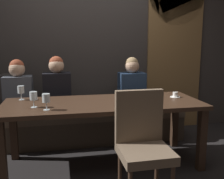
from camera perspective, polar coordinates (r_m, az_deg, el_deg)
ground at (r=3.20m, az=-1.83°, el=-15.72°), size 9.00×9.00×0.00m
back_wall_tiled at (r=4.08m, az=-4.84°, el=11.66°), size 6.00×0.12×3.00m
arched_door at (r=4.38m, az=13.39°, el=9.56°), size 0.90×0.05×2.55m
dining_table at (r=2.97m, az=-1.91°, el=-4.35°), size 2.20×0.84×0.74m
banquette_bench at (r=3.76m, az=-3.63°, el=-7.93°), size 2.50×0.44×0.45m
chair_near_side at (r=2.38m, az=6.59°, el=-10.57°), size 0.45×0.45×0.98m
diner_redhead at (r=3.65m, az=-19.59°, el=0.10°), size 0.36×0.24×0.73m
diner_bearded at (r=3.58m, az=-11.75°, el=0.60°), size 0.36×0.24×0.77m
diner_far_end at (r=3.73m, az=4.28°, el=0.99°), size 0.36×0.24×0.74m
wine_glass_end_right at (r=2.80m, az=-16.59°, el=-1.48°), size 0.08×0.08×0.16m
wine_glass_near_left at (r=2.66m, az=-14.02°, el=-1.96°), size 0.08×0.08×0.16m
wine_glass_center_back at (r=3.21m, az=-19.06°, el=-0.16°), size 0.08×0.08×0.16m
espresso_cup at (r=3.28m, az=13.50°, el=-1.19°), size 0.12×0.12×0.06m
fork_on_table at (r=3.31m, az=1.80°, el=-1.20°), size 0.03×0.17×0.01m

